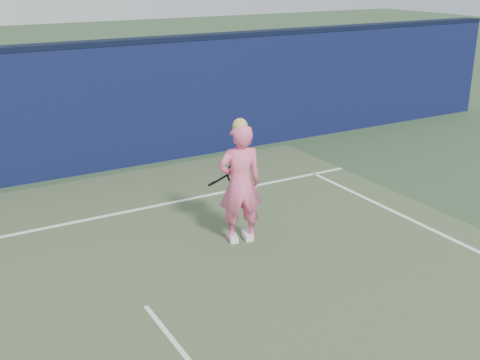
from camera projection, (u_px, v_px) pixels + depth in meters
ground at (179, 349)px, 6.62m from camera, size 80.00×80.00×0.00m
backstop_wall at (36, 117)px, 11.50m from camera, size 24.00×0.40×2.50m
wall_cap at (28, 48)px, 11.06m from camera, size 24.00×0.42×0.10m
player at (240, 183)px, 8.95m from camera, size 0.76×0.59×1.92m
racket at (232, 173)px, 9.40m from camera, size 0.63×0.17×0.34m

